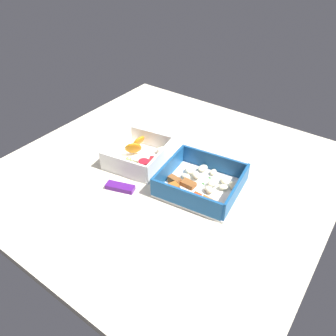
# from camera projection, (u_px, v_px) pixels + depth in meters

# --- Properties ---
(table_surface) EXTENTS (0.80, 0.80, 0.02)m
(table_surface) POSITION_uv_depth(u_px,v_px,m) (168.00, 173.00, 0.86)
(table_surface) COLOR beige
(table_surface) RESTS_ON ground
(pasta_container) EXTENTS (0.20, 0.18, 0.05)m
(pasta_container) POSITION_uv_depth(u_px,v_px,m) (200.00, 184.00, 0.79)
(pasta_container) COLOR white
(pasta_container) RESTS_ON table_surface
(fruit_bowl) EXTENTS (0.16, 0.17, 0.05)m
(fruit_bowl) POSITION_uv_depth(u_px,v_px,m) (138.00, 155.00, 0.88)
(fruit_bowl) COLOR white
(fruit_bowl) RESTS_ON table_surface
(candy_bar) EXTENTS (0.07, 0.04, 0.01)m
(candy_bar) POSITION_uv_depth(u_px,v_px,m) (120.00, 187.00, 0.79)
(candy_bar) COLOR #51197A
(candy_bar) RESTS_ON table_surface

